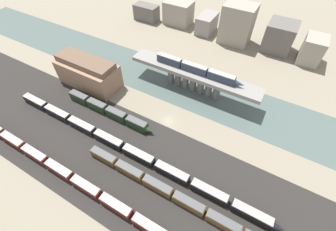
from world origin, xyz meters
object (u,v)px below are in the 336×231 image
(train_yard_mid, at_px, (193,206))
(warehouse_building, at_px, (88,72))
(train_yard_outer, at_px, (109,111))
(train_yard_near, at_px, (62,172))
(train_yard_far, at_px, (127,149))
(train_on_bridge, at_px, (197,69))

(train_yard_mid, distance_m, warehouse_building, 74.32)
(train_yard_mid, height_order, train_yard_outer, train_yard_outer)
(train_yard_mid, bearing_deg, warehouse_building, 156.67)
(train_yard_mid, bearing_deg, train_yard_outer, 159.40)
(train_yard_near, relative_size, warehouse_building, 3.04)
(train_yard_far, distance_m, warehouse_building, 44.86)
(train_on_bridge, xyz_separation_m, train_yard_outer, (-25.00, -31.97, -10.03))
(train_yard_outer, height_order, warehouse_building, warehouse_building)
(train_yard_far, bearing_deg, warehouse_building, 149.14)
(train_yard_outer, bearing_deg, warehouse_building, 150.74)
(train_yard_mid, relative_size, warehouse_building, 2.82)
(train_yard_outer, bearing_deg, train_yard_far, -32.64)
(train_yard_mid, distance_m, train_yard_far, 30.52)
(train_yard_near, bearing_deg, train_yard_mid, 15.14)
(train_on_bridge, height_order, train_yard_near, train_on_bridge)
(train_on_bridge, xyz_separation_m, train_yard_near, (-20.76, -61.62, -10.18))
(train_on_bridge, relative_size, train_yard_far, 0.36)
(warehouse_building, bearing_deg, train_yard_far, -30.86)
(train_on_bridge, height_order, train_yard_outer, train_on_bridge)
(train_yard_far, bearing_deg, train_on_bridge, 80.60)
(train_yard_far, bearing_deg, train_yard_near, -126.67)
(train_yard_mid, relative_size, train_yard_outer, 1.88)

